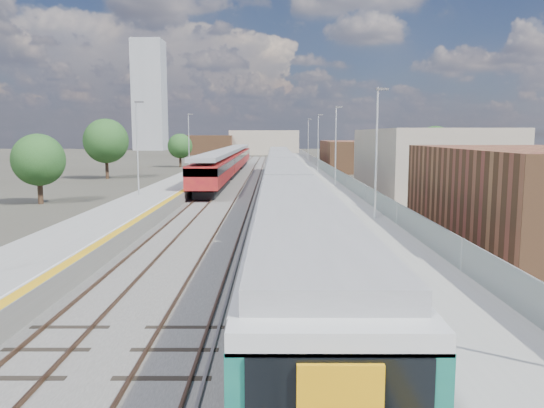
{
  "coord_description": "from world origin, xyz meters",
  "views": [
    {
      "loc": [
        0.69,
        -8.54,
        5.88
      ],
      "look_at": [
        0.62,
        19.39,
        2.2
      ],
      "focal_mm": 35.0,
      "sensor_mm": 36.0,
      "label": 1
    }
  ],
  "objects": [
    {
      "name": "tree_a",
      "position": [
        -19.09,
        36.04,
        3.74
      ],
      "size": [
        4.38,
        4.38,
        5.94
      ],
      "color": "#382619",
      "rests_on": "ground"
    },
    {
      "name": "red_train",
      "position": [
        -5.5,
        66.27,
        2.22
      ],
      "size": [
        2.97,
        60.25,
        3.75
      ],
      "color": "black",
      "rests_on": "ground"
    },
    {
      "name": "tree_c",
      "position": [
        -16.07,
        86.93,
        3.78
      ],
      "size": [
        4.43,
        4.43,
        6.01
      ],
      "color": "#382619",
      "rests_on": "ground"
    },
    {
      "name": "tree_d",
      "position": [
        22.92,
        64.71,
        4.42
      ],
      "size": [
        5.18,
        5.18,
        7.03
      ],
      "color": "#382619",
      "rests_on": "ground"
    },
    {
      "name": "ground",
      "position": [
        0.0,
        50.0,
        0.0
      ],
      "size": [
        320.0,
        320.0,
        0.0
      ],
      "primitive_type": "plane",
      "color": "#47443A",
      "rests_on": "ground"
    },
    {
      "name": "ballast_bed",
      "position": [
        -2.25,
        52.5,
        0.03
      ],
      "size": [
        10.5,
        155.0,
        0.06
      ],
      "primitive_type": "cube",
      "color": "#565451",
      "rests_on": "ground"
    },
    {
      "name": "platform_left",
      "position": [
        -9.05,
        52.49,
        0.52
      ],
      "size": [
        4.3,
        155.0,
        8.52
      ],
      "color": "slate",
      "rests_on": "ground"
    },
    {
      "name": "platform_right",
      "position": [
        5.28,
        52.49,
        0.54
      ],
      "size": [
        4.7,
        155.0,
        8.52
      ],
      "color": "slate",
      "rests_on": "ground"
    },
    {
      "name": "tree_b",
      "position": [
        -21.41,
        61.67,
        5.0
      ],
      "size": [
        5.85,
        5.85,
        7.93
      ],
      "color": "#382619",
      "rests_on": "ground"
    },
    {
      "name": "tracks",
      "position": [
        -1.65,
        54.18,
        0.11
      ],
      "size": [
        8.96,
        160.0,
        0.17
      ],
      "color": "#4C3323",
      "rests_on": "ground"
    },
    {
      "name": "buildings",
      "position": [
        -18.12,
        138.6,
        10.7
      ],
      "size": [
        72.0,
        185.5,
        40.0
      ],
      "color": "brown",
      "rests_on": "ground"
    },
    {
      "name": "green_train",
      "position": [
        1.5,
        38.1,
        2.26
      ],
      "size": [
        2.91,
        81.0,
        3.2
      ],
      "color": "black",
      "rests_on": "ground"
    }
  ]
}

